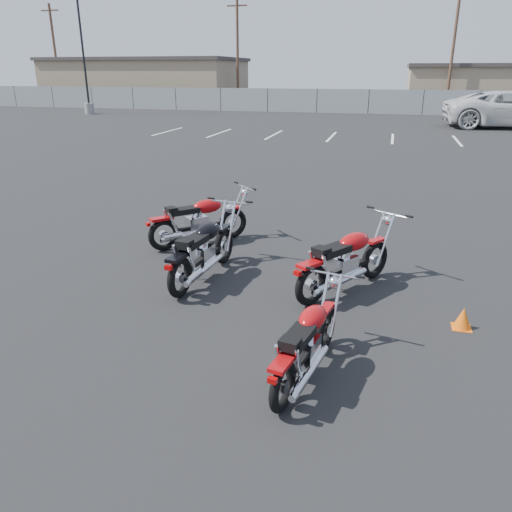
% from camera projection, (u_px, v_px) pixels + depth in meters
% --- Properties ---
extents(ground, '(120.00, 120.00, 0.00)m').
position_uv_depth(ground, '(231.00, 313.00, 6.94)').
color(ground, black).
rests_on(ground, ground).
extents(motorcycle_front_red, '(1.77, 1.82, 1.05)m').
position_uv_depth(motorcycle_front_red, '(199.00, 220.00, 9.52)').
color(motorcycle_front_red, black).
rests_on(motorcycle_front_red, ground).
extents(motorcycle_second_black, '(0.85, 2.20, 1.08)m').
position_uv_depth(motorcycle_second_black, '(203.00, 250.00, 7.91)').
color(motorcycle_second_black, black).
rests_on(motorcycle_second_black, ground).
extents(motorcycle_third_red, '(1.57, 2.05, 1.08)m').
position_uv_depth(motorcycle_third_red, '(346.00, 261.00, 7.47)').
color(motorcycle_third_red, black).
rests_on(motorcycle_third_red, ground).
extents(motorcycle_rear_red, '(0.78, 1.88, 0.92)m').
position_uv_depth(motorcycle_rear_red, '(307.00, 343.00, 5.36)').
color(motorcycle_rear_red, black).
rests_on(motorcycle_rear_red, ground).
extents(training_cone_near, '(0.24, 0.24, 0.29)m').
position_uv_depth(training_cone_near, '(463.00, 318.00, 6.48)').
color(training_cone_near, '#FF670D').
rests_on(training_cone_near, ground).
extents(light_pole_west, '(0.80, 0.70, 10.87)m').
position_uv_depth(light_pole_west, '(86.00, 74.00, 37.41)').
color(light_pole_west, gray).
rests_on(light_pole_west, ground).
extents(chainlink_fence, '(80.06, 0.06, 1.80)m').
position_uv_depth(chainlink_fence, '(369.00, 102.00, 38.30)').
color(chainlink_fence, gray).
rests_on(chainlink_fence, ground).
extents(tan_building_west, '(18.40, 10.40, 4.30)m').
position_uv_depth(tan_building_west, '(147.00, 81.00, 49.50)').
color(tan_building_west, '#917A5E').
rests_on(tan_building_west, ground).
extents(tan_building_east, '(14.40, 9.40, 3.70)m').
position_uv_depth(tan_building_east, '(491.00, 86.00, 43.70)').
color(tan_building_east, '#917A5E').
rests_on(tan_building_east, ground).
extents(utility_pole_a, '(1.80, 0.24, 9.00)m').
position_uv_depth(utility_pole_a, '(55.00, 53.00, 47.83)').
color(utility_pole_a, '#493122').
rests_on(utility_pole_a, ground).
extents(utility_pole_b, '(1.80, 0.24, 9.00)m').
position_uv_depth(utility_pole_b, '(238.00, 52.00, 44.40)').
color(utility_pole_b, '#493122').
rests_on(utility_pole_b, ground).
extents(utility_pole_c, '(1.80, 0.24, 9.00)m').
position_uv_depth(utility_pole_c, '(453.00, 50.00, 39.15)').
color(utility_pole_c, '#493122').
rests_on(utility_pole_c, ground).
extents(parking_line_stripes, '(15.12, 4.00, 0.01)m').
position_uv_depth(parking_line_stripes, '(302.00, 136.00, 25.64)').
color(parking_line_stripes, silver).
rests_on(parking_line_stripes, ground).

